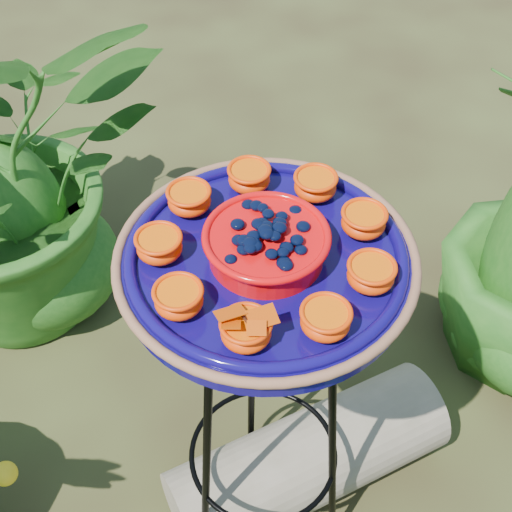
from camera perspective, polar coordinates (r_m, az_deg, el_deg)
name	(u,v)px	position (r m, az deg, el deg)	size (l,w,h in m)	color
ground_plane	(200,512)	(1.84, -4.49, -19.74)	(20.00, 20.00, 0.00)	black
tripod_stand	(264,395)	(1.36, 0.65, -11.06)	(0.40, 0.40, 0.87)	black
feeder_dish	(266,257)	(1.06, 0.82, -0.07)	(0.56, 0.56, 0.10)	#0E0753
driftwood_log	(308,459)	(1.77, 4.20, -15.88)	(0.22, 0.22, 0.67)	gray
shrub_back_left	(0,167)	(1.98, -19.82, 6.70)	(0.88, 0.76, 0.97)	#1D5416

